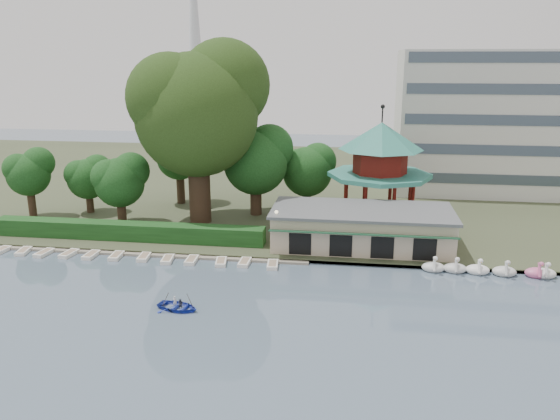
% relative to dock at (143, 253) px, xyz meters
% --- Properties ---
extents(ground_plane, '(220.00, 220.00, 0.00)m').
position_rel_dock_xyz_m(ground_plane, '(12.00, -17.20, -0.12)').
color(ground_plane, slate).
rests_on(ground_plane, ground).
extents(shore, '(220.00, 70.00, 0.40)m').
position_rel_dock_xyz_m(shore, '(12.00, 34.80, 0.08)').
color(shore, '#424930').
rests_on(shore, ground).
extents(embankment, '(220.00, 0.60, 0.30)m').
position_rel_dock_xyz_m(embankment, '(12.00, 0.10, 0.03)').
color(embankment, gray).
rests_on(embankment, ground).
extents(dock, '(34.00, 1.60, 0.24)m').
position_rel_dock_xyz_m(dock, '(0.00, 0.00, 0.00)').
color(dock, gray).
rests_on(dock, ground).
extents(boathouse, '(18.60, 9.39, 3.90)m').
position_rel_dock_xyz_m(boathouse, '(22.00, 4.77, 2.25)').
color(boathouse, '#C3AE94').
rests_on(boathouse, shore).
extents(pavilion, '(12.40, 12.40, 13.50)m').
position_rel_dock_xyz_m(pavilion, '(24.00, 14.80, 7.36)').
color(pavilion, '#C3AE94').
rests_on(pavilion, shore).
extents(office_building, '(38.00, 18.00, 20.00)m').
position_rel_dock_xyz_m(office_building, '(44.67, 31.80, 9.61)').
color(office_building, silver).
rests_on(office_building, shore).
extents(broadcast_tower, '(8.00, 8.00, 96.00)m').
position_rel_dock_xyz_m(broadcast_tower, '(-30.00, 122.80, 33.86)').
color(broadcast_tower, silver).
rests_on(broadcast_tower, ground).
extents(hedge, '(30.00, 2.00, 1.80)m').
position_rel_dock_xyz_m(hedge, '(-3.00, 3.30, 1.18)').
color(hedge, '#1C4B1B').
rests_on(hedge, shore).
extents(lamp_post, '(0.36, 0.36, 4.28)m').
position_rel_dock_xyz_m(lamp_post, '(13.50, 1.80, 3.22)').
color(lamp_post, black).
rests_on(lamp_post, shore).
extents(big_tree, '(15.53, 14.47, 21.19)m').
position_rel_dock_xyz_m(big_tree, '(3.19, 11.03, 13.98)').
color(big_tree, '#3A281C').
rests_on(big_tree, shore).
extents(small_trees, '(39.38, 16.25, 11.15)m').
position_rel_dock_xyz_m(small_trees, '(2.03, 14.78, 6.37)').
color(small_trees, '#3A281C').
rests_on(small_trees, shore).
extents(swan_boats, '(21.45, 1.99, 1.92)m').
position_rel_dock_xyz_m(swan_boats, '(38.09, -0.65, 0.28)').
color(swan_boats, white).
rests_on(swan_boats, ground).
extents(moored_rowboats, '(29.56, 2.71, 0.36)m').
position_rel_dock_xyz_m(moored_rowboats, '(-0.76, -1.42, 0.06)').
color(moored_rowboats, white).
rests_on(moored_rowboats, ground).
extents(rowboat_with_passengers, '(5.42, 4.41, 2.01)m').
position_rel_dock_xyz_m(rowboat_with_passengers, '(7.56, -11.76, 0.37)').
color(rowboat_with_passengers, '#273CB1').
rests_on(rowboat_with_passengers, ground).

